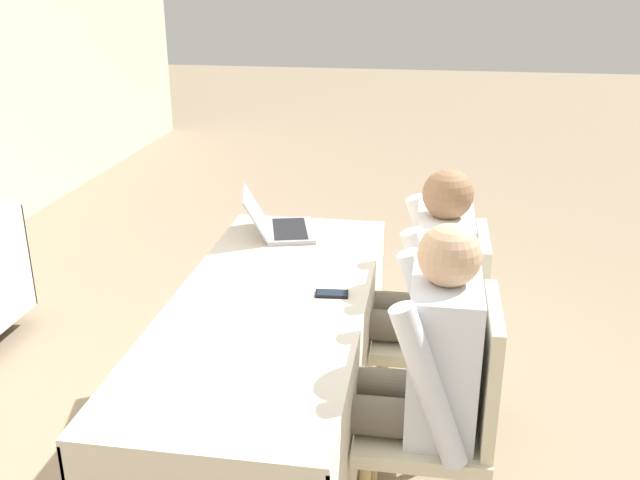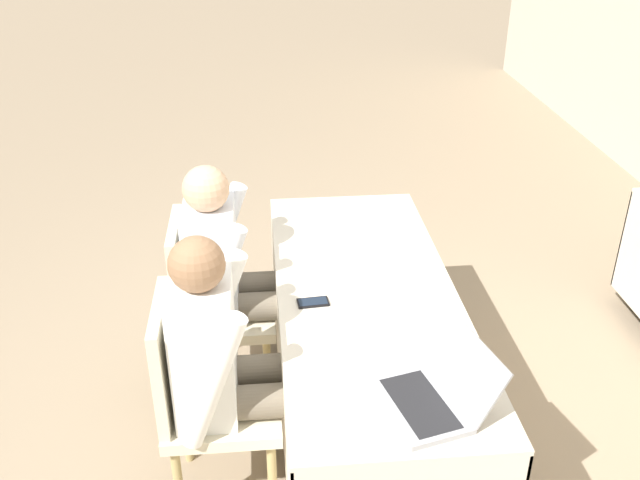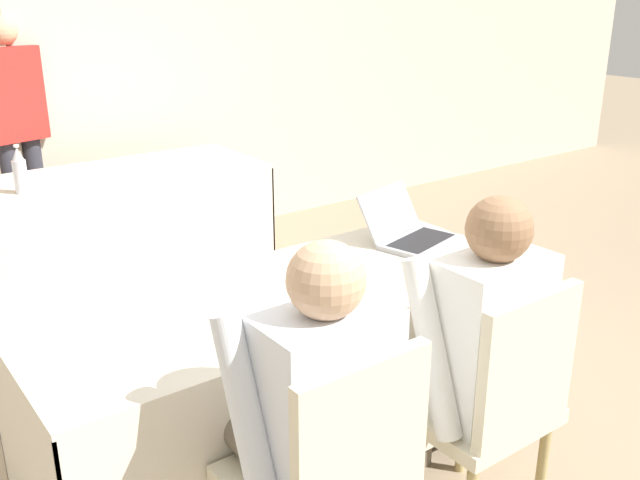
# 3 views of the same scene
# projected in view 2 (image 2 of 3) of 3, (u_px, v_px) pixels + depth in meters

# --- Properties ---
(ground_plane) EXTENTS (24.00, 24.00, 0.00)m
(ground_plane) POSITION_uv_depth(u_px,v_px,m) (362.00, 424.00, 3.27)
(ground_plane) COLOR gray
(conference_table_near) EXTENTS (1.87, 0.74, 0.72)m
(conference_table_near) POSITION_uv_depth(u_px,v_px,m) (366.00, 326.00, 3.01)
(conference_table_near) COLOR beige
(conference_table_near) RESTS_ON ground_plane
(laptop) EXTENTS (0.41, 0.40, 0.21)m
(laptop) POSITION_uv_depth(u_px,v_px,m) (434.00, 395.00, 2.31)
(laptop) COLOR #99999E
(laptop) RESTS_ON conference_table_near
(cell_phone) EXTENTS (0.08, 0.13, 0.01)m
(cell_phone) POSITION_uv_depth(u_px,v_px,m) (313.00, 302.00, 2.85)
(cell_phone) COLOR black
(cell_phone) RESTS_ON conference_table_near
(paper_beside_laptop) EXTENTS (0.22, 0.31, 0.00)m
(paper_beside_laptop) POSITION_uv_depth(u_px,v_px,m) (379.00, 407.00, 2.31)
(paper_beside_laptop) COLOR white
(paper_beside_laptop) RESTS_ON conference_table_near
(chair_near_left) EXTENTS (0.44, 0.44, 0.91)m
(chair_near_left) POSITION_uv_depth(u_px,v_px,m) (209.00, 302.00, 3.26)
(chair_near_left) COLOR tan
(chair_near_left) RESTS_ON ground_plane
(chair_near_right) EXTENTS (0.44, 0.44, 0.91)m
(chair_near_right) POSITION_uv_depth(u_px,v_px,m) (202.00, 393.00, 2.70)
(chair_near_right) COLOR tan
(chair_near_right) RESTS_ON ground_plane
(person_checkered_shirt) EXTENTS (0.50, 0.52, 1.17)m
(person_checkered_shirt) POSITION_uv_depth(u_px,v_px,m) (230.00, 271.00, 3.19)
(person_checkered_shirt) COLOR #665B4C
(person_checkered_shirt) RESTS_ON ground_plane
(person_white_shirt) EXTENTS (0.50, 0.52, 1.17)m
(person_white_shirt) POSITION_uv_depth(u_px,v_px,m) (227.00, 358.00, 2.63)
(person_white_shirt) COLOR #665B4C
(person_white_shirt) RESTS_ON ground_plane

